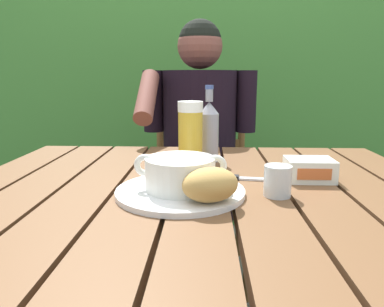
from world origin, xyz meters
name	(u,v)px	position (x,y,z in m)	size (l,w,h in m)	color
dining_table	(200,223)	(0.00, 0.00, 0.65)	(1.16, 0.93, 0.74)	brown
hedge_backdrop	(195,101)	(-0.07, 1.78, 0.82)	(3.95, 0.79, 1.78)	#3F7730
chair_near_diner	(200,179)	(-0.02, 0.91, 0.49)	(0.47, 0.46, 1.01)	brown
person_eating	(199,141)	(-0.02, 0.71, 0.72)	(0.48, 0.47, 1.23)	black
serving_plate	(180,191)	(-0.04, -0.06, 0.75)	(0.28, 0.28, 0.01)	white
soup_bowl	(180,173)	(-0.04, -0.06, 0.79)	(0.20, 0.15, 0.08)	white
bread_roll	(210,185)	(0.02, -0.14, 0.79)	(0.14, 0.12, 0.07)	tan
beer_glass	(190,134)	(-0.03, 0.19, 0.84)	(0.07, 0.07, 0.19)	gold
beer_bottle	(209,130)	(0.02, 0.25, 0.84)	(0.06, 0.06, 0.23)	gray
water_glass_small	(278,181)	(0.17, -0.07, 0.78)	(0.06, 0.06, 0.07)	silver
butter_tub	(309,170)	(0.27, 0.06, 0.77)	(0.11, 0.09, 0.05)	white
table_knife	(238,178)	(0.09, 0.06, 0.75)	(0.16, 0.04, 0.01)	silver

